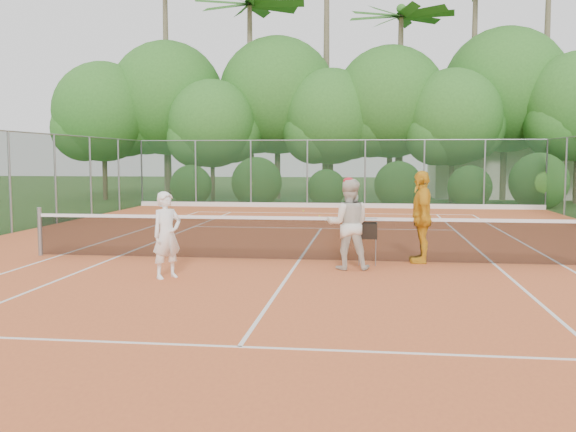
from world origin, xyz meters
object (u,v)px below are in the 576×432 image
(player_white, at_px, (167,235))
(player_yellow, at_px, (421,217))
(ball_hopper, at_px, (368,231))
(player_center_grp, at_px, (348,224))

(player_white, height_order, player_yellow, player_yellow)
(ball_hopper, bearing_deg, player_white, -158.63)
(player_center_grp, bearing_deg, ball_hopper, 58.35)
(player_yellow, xyz_separation_m, ball_hopper, (-1.13, -0.40, -0.28))
(player_center_grp, bearing_deg, player_yellow, 34.08)
(player_center_grp, bearing_deg, player_white, -157.19)
(player_white, bearing_deg, player_yellow, -22.79)
(player_center_grp, xyz_separation_m, ball_hopper, (0.38, 0.62, -0.22))
(ball_hopper, bearing_deg, player_center_grp, -128.89)
(player_center_grp, distance_m, player_yellow, 1.82)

